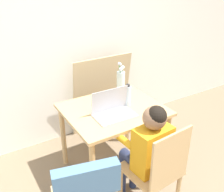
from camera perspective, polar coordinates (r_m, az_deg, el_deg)
wall_back at (r=2.97m, az=-10.37°, el=12.79°), size 6.40×0.05×2.50m
dining_table at (r=2.53m, az=0.29°, el=-4.76°), size 0.91×0.77×0.72m
chair_occupied at (r=2.18m, az=9.66°, el=-16.01°), size 0.43×0.43×0.90m
person_seated at (r=2.12m, az=7.71°, el=-10.61°), size 0.33×0.44×1.03m
laptop at (r=2.36m, az=0.14°, el=-2.84°), size 0.37×0.23×0.23m
flower_vase at (r=2.70m, az=1.92°, el=3.19°), size 0.08×0.08×0.36m
water_bottle at (r=2.49m, az=3.43°, el=0.06°), size 0.06×0.06×0.22m
cardboard_panel at (r=3.26m, az=-2.26°, el=0.35°), size 0.77×0.15×1.00m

